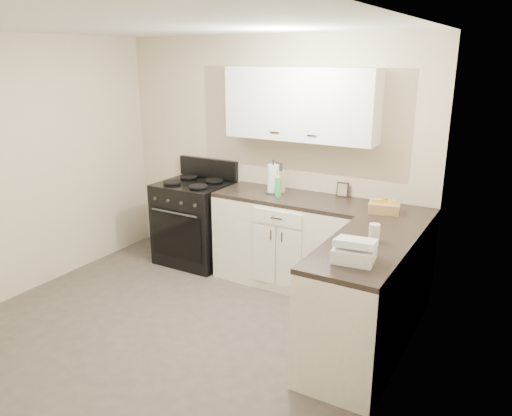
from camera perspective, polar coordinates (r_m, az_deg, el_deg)
The scene contains 20 objects.
floor at distance 4.44m, azimuth -10.17°, elevation -14.34°, with size 3.60×3.60×0.00m, color #473F38.
ceiling at distance 3.81m, azimuth -12.24°, elevation 19.78°, with size 3.60×3.60×0.00m, color white.
wall_back at distance 5.39m, azimuth 1.50°, elevation 5.86°, with size 3.60×3.60×0.00m, color beige.
wall_right at distance 3.12m, azimuth 14.84°, elevation -3.10°, with size 3.60×3.60×0.00m, color beige.
wall_left at distance 5.28m, azimuth -26.10°, elevation 3.89°, with size 3.60×3.60×0.00m, color beige.
base_cabinets_back at distance 5.17m, azimuth 3.98°, elevation -3.91°, with size 1.55×0.60×0.90m, color white.
base_cabinets_right at distance 4.26m, azimuth 13.25°, elevation -9.12°, with size 0.60×1.90×0.90m, color white.
countertop_back at distance 5.02m, azimuth 4.09°, elevation 1.11°, with size 1.55×0.60×0.04m, color black.
countertop_right at distance 4.08m, azimuth 13.70°, elevation -3.17°, with size 0.60×1.90×0.04m, color black.
upper_cabinets at distance 4.99m, azimuth 5.09°, elevation 11.75°, with size 1.55×0.30×0.70m, color white.
stove at distance 5.74m, azimuth -7.00°, elevation -1.72°, with size 0.78×0.66×0.94m, color black.
knife_block at distance 5.15m, azimuth 2.65°, elevation 3.03°, with size 0.10×0.09×0.22m, color tan.
paper_towel at distance 5.12m, azimuth 1.99°, elevation 3.36°, with size 0.12×0.12×0.29m, color white.
soap_bottle at distance 4.98m, azimuth 2.55°, elevation 2.42°, with size 0.07×0.07×0.20m, color #45B556.
picture_frame at distance 5.05m, azimuth 9.87°, elevation 2.09°, with size 0.12×0.02×0.15m, color black.
wicker_basket at distance 4.62m, azimuth 14.42°, elevation 0.02°, with size 0.27×0.18×0.09m, color tan.
countertop_grill at distance 3.50m, azimuth 11.18°, elevation -5.16°, with size 0.27×0.25×0.10m, color white.
glass_jar at distance 3.88m, azimuth 13.36°, elevation -2.79°, with size 0.08×0.08×0.14m, color silver.
oven_mitt_near at distance 3.76m, azimuth 5.36°, elevation -11.63°, with size 0.02×0.17×0.30m, color black.
oven_mitt_far at distance 4.13m, azimuth 8.13°, elevation -8.35°, with size 0.02×0.16×0.28m, color black.
Camera 1 is at (2.53, -2.85, 2.29)m, focal length 35.00 mm.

